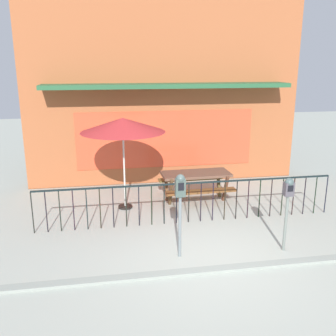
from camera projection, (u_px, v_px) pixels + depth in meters
The scene contains 8 objects.
ground at pixel (209, 258), 7.25m from camera, with size 40.00×40.00×0.00m, color #A4AA9E.
pub_storefront at pixel (165, 92), 11.33m from camera, with size 8.20×1.34×5.48m.
patio_fence_front at pixel (189, 195), 8.70m from camera, with size 6.91×0.04×0.97m.
picnic_table_left at pixel (196, 179), 10.10m from camera, with size 1.83×1.41×0.79m.
patio_umbrella at pixel (123, 125), 9.18m from camera, with size 2.06×2.06×2.30m.
parking_meter_near at pixel (288, 195), 7.24m from camera, with size 0.18×0.17×1.49m.
parking_meter_far at pixel (180, 194), 6.98m from camera, with size 0.18×0.17×1.64m.
curb_edge at pixel (216, 271), 6.80m from camera, with size 11.48×0.20×0.11m, color gray.
Camera 1 is at (-1.88, -6.29, 3.59)m, focal length 40.76 mm.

